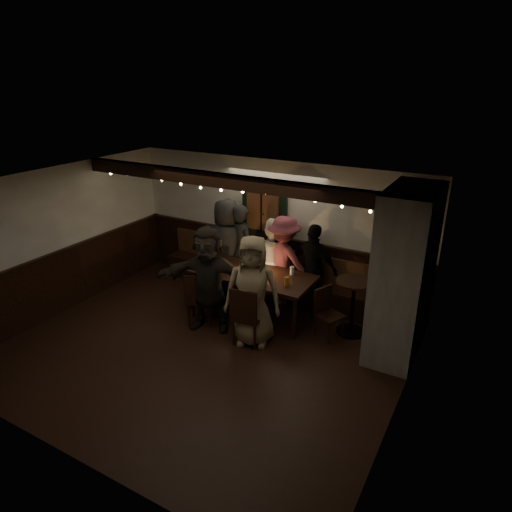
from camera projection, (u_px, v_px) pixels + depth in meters
The scene contains 13 objects.
room at pixel (303, 269), 7.47m from camera, with size 6.02×5.01×2.62m.
dining_table at pixel (250, 276), 8.02m from camera, with size 2.26×0.97×0.98m.
chair_near_left at pixel (199, 296), 7.73m from camera, with size 0.58×0.58×0.97m.
chair_near_right at pixel (246, 313), 7.13m from camera, with size 0.49×0.49×1.01m.
chair_end at pixel (326, 309), 7.45m from camera, with size 0.50×0.50×0.84m.
high_top at pixel (353, 300), 7.47m from camera, with size 0.60×0.60×0.95m.
person_a at pixel (227, 246), 8.87m from camera, with size 0.91×0.59×1.87m, color black.
person_b at pixel (242, 249), 8.83m from camera, with size 0.65×0.43×1.78m, color black.
person_c at pixel (272, 259), 8.58m from camera, with size 0.78×0.61×1.61m, color silver.
person_d at pixel (284, 260), 8.42m from camera, with size 1.09×0.63×1.69m, color brown.
person_e at pixel (314, 267), 8.22m from camera, with size 0.95×0.39×1.61m, color black.
person_f at pixel (208, 279), 7.51m from camera, with size 1.69×0.54×1.82m, color black.
person_g at pixel (253, 291), 7.09m from camera, with size 0.89×0.58×1.81m, color #807152.
Camera 1 is at (3.75, -4.93, 4.07)m, focal length 32.00 mm.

